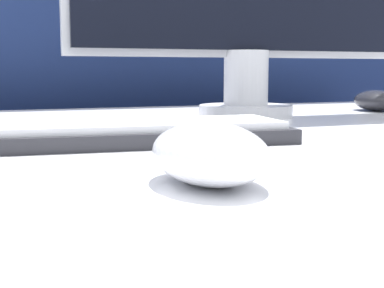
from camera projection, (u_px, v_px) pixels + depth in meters
partition_panel at (35, 159)px, 1.23m from camera, size 5.00×0.03×1.26m
computer_mouse_near at (209, 153)px, 0.37m from camera, size 0.08×0.11×0.04m
keyboard at (109, 134)px, 0.58m from camera, size 0.41×0.16×0.02m
computer_mouse_far at (376, 100)px, 1.05m from camera, size 0.10×0.13×0.04m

